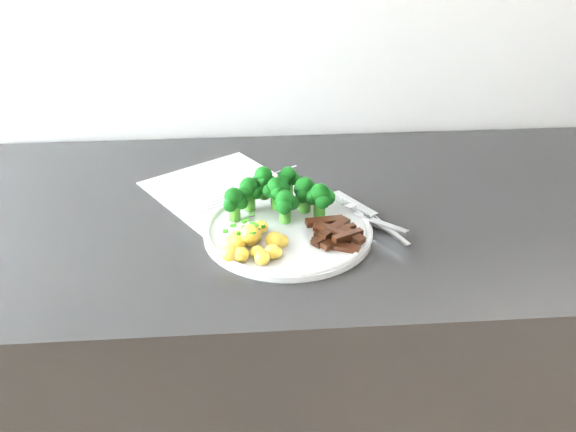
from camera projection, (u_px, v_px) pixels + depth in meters
name	position (u px, v px, depth m)	size (l,w,h in m)	color
counter	(239.00, 414.00, 1.18)	(2.37, 0.59, 0.89)	black
recipe_paper	(236.00, 198.00, 1.00)	(0.34, 0.36, 0.00)	white
plate	(288.00, 230.00, 0.90)	(0.25, 0.25, 0.01)	white
broccoli	(281.00, 192.00, 0.92)	(0.17, 0.11, 0.06)	#2E6A1B
potatoes	(252.00, 242.00, 0.84)	(0.09, 0.10, 0.04)	yellow
beef_strips	(334.00, 234.00, 0.86)	(0.08, 0.09, 0.03)	black
fork	(369.00, 217.00, 0.91)	(0.10, 0.12, 0.01)	silver
knife	(378.00, 224.00, 0.91)	(0.09, 0.17, 0.02)	silver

